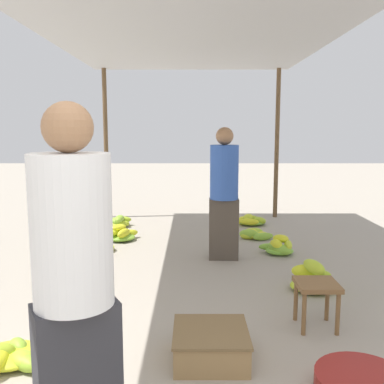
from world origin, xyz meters
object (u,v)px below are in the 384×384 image
at_px(banana_pile_right_3, 280,247).
at_px(shopper_walking_mid, 225,192).
at_px(vendor_foreground, 75,284).
at_px(banana_pile_left_1, 98,244).
at_px(stool, 318,291).
at_px(banana_pile_left_0, 10,356).
at_px(banana_pile_left_2, 122,234).
at_px(crate_near, 212,345).
at_px(banana_pile_left_3, 120,222).
at_px(banana_pile_right_0, 315,279).
at_px(banana_pile_right_1, 255,234).
at_px(banana_pile_right_2, 252,221).

distance_m(banana_pile_right_3, shopper_walking_mid, 1.09).
relative_size(vendor_foreground, shopper_walking_mid, 1.06).
bearing_deg(banana_pile_left_1, stool, -44.42).
relative_size(banana_pile_left_0, banana_pile_right_3, 1.26).
xyz_separation_m(banana_pile_left_0, banana_pile_left_2, (0.22, 3.42, 0.03)).
bearing_deg(crate_near, banana_pile_left_2, 109.65).
xyz_separation_m(banana_pile_right_3, shopper_walking_mid, (-0.75, -0.18, 0.76)).
height_order(banana_pile_left_2, banana_pile_left_3, banana_pile_left_2).
bearing_deg(stool, vendor_foreground, -137.67).
bearing_deg(banana_pile_left_3, banana_pile_right_0, -49.36).
xyz_separation_m(banana_pile_left_1, crate_near, (1.44, -2.81, 0.03)).
relative_size(banana_pile_left_1, banana_pile_right_0, 1.33).
bearing_deg(crate_near, banana_pile_right_1, 76.76).
distance_m(banana_pile_left_1, banana_pile_right_3, 2.47).
relative_size(banana_pile_left_0, banana_pile_right_2, 1.07).
distance_m(banana_pile_right_2, shopper_walking_mid, 2.21).
height_order(banana_pile_right_0, crate_near, banana_pile_right_0).
bearing_deg(shopper_walking_mid, banana_pile_right_3, 13.40).
distance_m(banana_pile_left_0, banana_pile_right_1, 4.20).
height_order(banana_pile_right_1, crate_near, crate_near).
relative_size(banana_pile_left_1, banana_pile_left_2, 1.33).
distance_m(vendor_foreground, banana_pile_right_3, 4.03).
xyz_separation_m(banana_pile_left_0, banana_pile_right_3, (2.44, 2.69, 0.04)).
bearing_deg(banana_pile_right_1, banana_pile_right_0, -82.06).
relative_size(vendor_foreground, stool, 4.50).
bearing_deg(vendor_foreground, banana_pile_left_3, 97.64).
bearing_deg(shopper_walking_mid, stool, -71.90).
bearing_deg(banana_pile_right_1, shopper_walking_mid, -117.80).
xyz_separation_m(banana_pile_right_3, crate_near, (-1.02, -2.62, 0.01)).
distance_m(banana_pile_right_1, banana_pile_right_3, 0.89).
distance_m(vendor_foreground, crate_near, 1.42).
height_order(banana_pile_left_3, banana_pile_right_3, banana_pile_right_3).
bearing_deg(banana_pile_right_0, banana_pile_right_2, 94.33).
bearing_deg(banana_pile_left_0, banana_pile_right_1, 57.77).
bearing_deg(banana_pile_right_2, banana_pile_right_0, -85.67).
bearing_deg(banana_pile_left_3, shopper_walking_mid, -47.78).
xyz_separation_m(stool, shopper_walking_mid, (-0.63, 1.93, 0.55)).
distance_m(banana_pile_left_0, banana_pile_left_1, 2.88).
distance_m(banana_pile_left_3, banana_pile_right_2, 2.28).
distance_m(banana_pile_left_2, shopper_walking_mid, 1.89).
distance_m(banana_pile_right_1, shopper_walking_mid, 1.43).
height_order(banana_pile_left_0, banana_pile_right_3, banana_pile_right_3).
bearing_deg(banana_pile_right_1, crate_near, -103.24).
height_order(vendor_foreground, banana_pile_right_0, vendor_foreground).
bearing_deg(banana_pile_right_2, shopper_walking_mid, -107.45).
bearing_deg(banana_pile_left_3, vendor_foreground, -82.36).
distance_m(banana_pile_left_2, banana_pile_left_3, 0.94).
height_order(banana_pile_left_2, shopper_walking_mid, shopper_walking_mid).
relative_size(banana_pile_left_1, banana_pile_right_1, 1.18).
relative_size(banana_pile_right_3, crate_near, 0.84).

